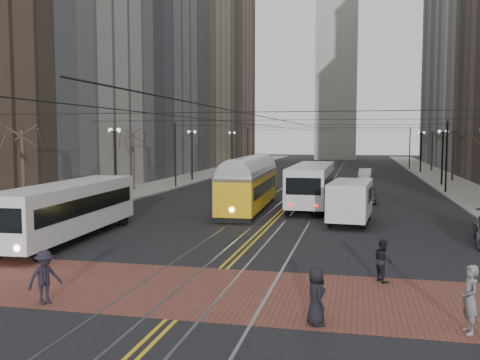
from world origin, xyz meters
The scene contains 23 objects.
ground centered at (0.00, 0.00, 0.00)m, with size 260.00×260.00×0.00m, color black.
sidewalk_left centered at (-15.00, 45.00, 0.07)m, with size 5.00×140.00×0.15m, color gray.
sidewalk_right centered at (15.00, 45.00, 0.07)m, with size 5.00×140.00×0.15m, color gray.
crosswalk_band centered at (0.00, -4.00, 0.01)m, with size 25.00×6.00×0.01m, color brown.
streetcar_rails centered at (0.00, 45.00, 0.00)m, with size 4.80×130.00×0.02m, color gray.
centre_lines centered at (0.00, 45.00, 0.01)m, with size 0.42×130.00×0.01m, color gold.
building_left_mid centered at (-25.50, 46.00, 17.00)m, with size 16.00×20.00×34.00m, color slate.
building_left_midfar centered at (-27.50, 66.00, 26.00)m, with size 20.00×20.00×52.00m, color #83715A.
building_left_far centered at (-25.50, 86.00, 20.00)m, with size 16.00×20.00×40.00m, color brown.
building_right_far centered at (25.50, 86.00, 20.00)m, with size 16.00×20.00×40.00m, color slate.
lamp_posts centered at (0.00, 28.75, 2.80)m, with size 27.60×57.20×5.60m.
street_trees centered at (0.00, 35.25, 2.80)m, with size 31.68×53.28×5.60m.
trolley_wires centered at (0.00, 34.83, 3.77)m, with size 25.96×120.00×6.60m.
transit_bus centered at (-9.04, 2.99, 1.43)m, with size 2.39×11.47×2.87m, color silver.
streetcar centered at (-2.33, 15.66, 1.49)m, with size 2.35×12.68×2.99m, color gold.
rear_bus centered at (1.80, 18.43, 1.56)m, with size 2.59×11.92×3.11m, color silver.
cargo_van centered at (4.72, 11.30, 1.27)m, with size 2.21×5.74×2.54m, color silver.
sedan_grey centered at (5.54, 22.42, 0.85)m, with size 2.00×4.98×1.70m, color #3B3D43.
sedan_silver centered at (5.94, 43.84, 0.69)m, with size 1.46×4.18×1.38m, color #999CA0.
pedestrian_a centered at (4.07, -6.50, 0.82)m, with size 0.79×0.52×1.62m, color black.
pedestrian_b centered at (8.11, -6.27, 0.93)m, with size 0.67×0.44×1.85m, color slate.
pedestrian_c centered at (6.08, -1.50, 0.79)m, with size 0.75×0.59×1.55m, color black.
pedestrian_d centered at (-4.33, -6.50, 0.86)m, with size 1.10×0.63×1.70m, color black.
Camera 1 is at (5.16, -21.12, 5.26)m, focal length 40.00 mm.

